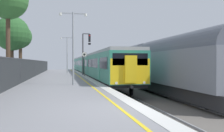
# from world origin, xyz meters

# --- Properties ---
(ground) EXTENTS (17.40, 110.00, 1.21)m
(ground) POSITION_xyz_m (2.64, 0.00, -0.61)
(ground) COLOR gray
(commuter_train_at_platform) EXTENTS (2.83, 59.62, 3.81)m
(commuter_train_at_platform) POSITION_xyz_m (2.10, 37.06, 1.27)
(commuter_train_at_platform) COLOR #2D846B
(commuter_train_at_platform) RESTS_ON ground
(freight_train_adjacent_track) EXTENTS (2.60, 43.10, 4.55)m
(freight_train_adjacent_track) POSITION_xyz_m (6.10, 23.23, 1.49)
(freight_train_adjacent_track) COLOR #232326
(freight_train_adjacent_track) RESTS_ON ground
(signal_gantry) EXTENTS (1.10, 0.24, 5.41)m
(signal_gantry) POSITION_xyz_m (0.61, 24.36, 3.36)
(signal_gantry) COLOR #47474C
(signal_gantry) RESTS_ON ground
(speed_limit_sign) EXTENTS (0.59, 0.08, 2.87)m
(speed_limit_sign) POSITION_xyz_m (0.25, 21.11, 1.82)
(speed_limit_sign) COLOR #59595B
(speed_limit_sign) RESTS_ON ground
(platform_lamp_mid) EXTENTS (2.00, 0.20, 5.25)m
(platform_lamp_mid) POSITION_xyz_m (-1.52, 9.91, 3.12)
(platform_lamp_mid) COLOR #93999E
(platform_lamp_mid) RESTS_ON ground
(platform_lamp_far) EXTENTS (2.00, 0.20, 5.49)m
(platform_lamp_far) POSITION_xyz_m (-1.52, 30.52, 3.25)
(platform_lamp_far) COLOR #93999E
(platform_lamp_far) RESTS_ON ground
(background_tree_left) EXTENTS (3.52, 3.52, 6.34)m
(background_tree_left) POSITION_xyz_m (-7.23, 18.79, 4.47)
(background_tree_left) COLOR #473323
(background_tree_left) RESTS_ON ground
(background_tree_centre) EXTENTS (3.16, 3.13, 8.11)m
(background_tree_centre) POSITION_xyz_m (-6.55, 12.26, 6.40)
(background_tree_centre) COLOR #473323
(background_tree_centre) RESTS_ON ground
(background_tree_right) EXTENTS (2.86, 3.05, 6.32)m
(background_tree_right) POSITION_xyz_m (-7.46, 25.13, 4.72)
(background_tree_right) COLOR #473323
(background_tree_right) RESTS_ON ground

